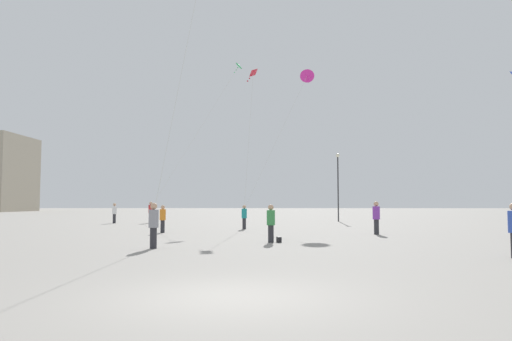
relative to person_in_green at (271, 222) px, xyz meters
name	(u,v)px	position (x,y,z in m)	size (l,w,h in m)	color
ground_plane	(227,297)	(-0.89, -12.02, -0.90)	(300.00, 300.00, 0.00)	gray
person_in_green	(271,222)	(0.00, 0.00, 0.00)	(0.36, 0.36, 1.64)	#2D2D33
person_in_grey	(154,223)	(-4.43, -2.83, 0.04)	(0.37, 0.37, 1.71)	#2D2D33
person_in_white	(114,212)	(-13.05, 19.36, 0.03)	(0.37, 0.37, 1.70)	#2D2D33
person_in_red	(151,211)	(-10.08, 19.85, 0.10)	(0.40, 0.40, 1.82)	#2D2D33
person_in_orange	(163,218)	(-6.15, 6.61, -0.03)	(0.34, 0.34, 1.58)	#2D2D33
person_in_purple	(376,216)	(5.78, 5.46, 0.08)	(0.39, 0.39, 1.79)	#2D2D33
person_in_teal	(244,216)	(-1.66, 10.49, -0.04)	(0.34, 0.34, 1.57)	#2D2D33
kite_crimson_delta	(252,77)	(-1.19, 12.43, 9.67)	(0.83, 2.51, 9.85)	red
kite_emerald_diamond	(237,69)	(-2.87, 21.36, 12.79)	(7.75, 1.95, 13.07)	green
kite_magenta_diamond	(307,77)	(3.02, 16.92, 10.89)	(5.33, 6.96, 11.09)	#D12899
lamppost_east	(338,177)	(6.41, 23.66, 3.20)	(0.36, 0.36, 6.31)	#2D2D30
handbag_beside_flyer	(279,240)	(0.35, 0.10, -0.78)	(0.32, 0.14, 0.24)	black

